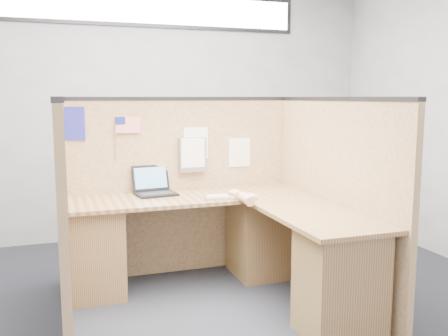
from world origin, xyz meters
name	(u,v)px	position (x,y,z in m)	size (l,w,h in m)	color
floor	(215,316)	(0.00, 0.00, 0.00)	(5.00, 5.00, 0.00)	black
wall_back	(151,109)	(0.00, 2.25, 1.40)	(5.00, 5.00, 0.00)	#989A9D
clerestory_window	(149,9)	(0.00, 2.23, 2.45)	(3.30, 0.04, 0.38)	#232328
cubicle_partitions	(198,197)	(0.00, 0.43, 0.77)	(2.06, 1.83, 1.53)	brown
l_desk	(227,248)	(0.18, 0.29, 0.39)	(1.95, 1.75, 0.73)	brown
laptop	(155,187)	(-0.25, 0.86, 0.79)	(0.34, 0.34, 0.23)	black
keyboard	(231,197)	(0.29, 0.48, 0.74)	(0.43, 0.21, 0.03)	gray
mouse	(235,195)	(0.32, 0.48, 0.75)	(0.11, 0.07, 0.05)	silver
hand_forearm	(242,197)	(0.33, 0.34, 0.77)	(0.11, 0.39, 0.08)	tan
blue_poster	(72,124)	(-0.88, 0.97, 1.32)	(0.20, 0.00, 0.27)	navy
american_flag	(125,127)	(-0.46, 0.96, 1.29)	(0.21, 0.01, 0.36)	olive
file_holder	(192,155)	(0.10, 0.94, 1.04)	(0.23, 0.05, 0.30)	slate
paper_left	(196,143)	(0.14, 0.97, 1.13)	(0.22, 0.00, 0.27)	white
paper_right	(239,152)	(0.54, 0.97, 1.04)	(0.20, 0.00, 0.25)	white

